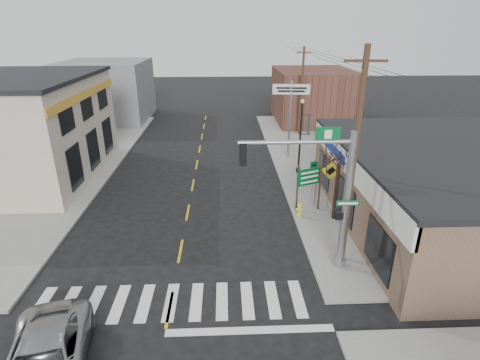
{
  "coord_description": "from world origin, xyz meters",
  "views": [
    {
      "loc": [
        2.21,
        -11.38,
        10.01
      ],
      "look_at": [
        2.95,
        6.01,
        2.8
      ],
      "focal_mm": 28.0,
      "sensor_mm": 36.0,
      "label": 1
    }
  ],
  "objects_px": {
    "fire_hydrant": "(299,209)",
    "traffic_signal_pole": "(330,188)",
    "dance_center_sign": "(291,100)",
    "utility_pole_near": "(354,160)",
    "lamp_post": "(301,131)",
    "bare_tree": "(340,152)",
    "guide_sign": "(309,181)",
    "utility_pole_far": "(302,91)"
  },
  "relations": [
    {
      "from": "dance_center_sign",
      "to": "utility_pole_far",
      "type": "height_order",
      "value": "utility_pole_far"
    },
    {
      "from": "bare_tree",
      "to": "utility_pole_far",
      "type": "distance_m",
      "value": 17.3
    },
    {
      "from": "guide_sign",
      "to": "fire_hydrant",
      "type": "bearing_deg",
      "value": -151.17
    },
    {
      "from": "traffic_signal_pole",
      "to": "utility_pole_far",
      "type": "relative_size",
      "value": 0.77
    },
    {
      "from": "lamp_post",
      "to": "bare_tree",
      "type": "xyz_separation_m",
      "value": [
        0.57,
        -7.08,
        0.82
      ]
    },
    {
      "from": "traffic_signal_pole",
      "to": "dance_center_sign",
      "type": "bearing_deg",
      "value": 86.72
    },
    {
      "from": "fire_hydrant",
      "to": "dance_center_sign",
      "type": "height_order",
      "value": "dance_center_sign"
    },
    {
      "from": "guide_sign",
      "to": "traffic_signal_pole",
      "type": "bearing_deg",
      "value": -118.38
    },
    {
      "from": "lamp_post",
      "to": "fire_hydrant",
      "type": "bearing_deg",
      "value": -109.57
    },
    {
      "from": "fire_hydrant",
      "to": "traffic_signal_pole",
      "type": "bearing_deg",
      "value": -88.14
    },
    {
      "from": "guide_sign",
      "to": "dance_center_sign",
      "type": "relative_size",
      "value": 0.45
    },
    {
      "from": "traffic_signal_pole",
      "to": "fire_hydrant",
      "type": "distance_m",
      "value": 5.73
    },
    {
      "from": "guide_sign",
      "to": "dance_center_sign",
      "type": "bearing_deg",
      "value": 64.17
    },
    {
      "from": "traffic_signal_pole",
      "to": "bare_tree",
      "type": "xyz_separation_m",
      "value": [
        1.7,
        4.33,
        0.13
      ]
    },
    {
      "from": "utility_pole_far",
      "to": "fire_hydrant",
      "type": "bearing_deg",
      "value": -103.52
    },
    {
      "from": "fire_hydrant",
      "to": "lamp_post",
      "type": "bearing_deg",
      "value": 79.33
    },
    {
      "from": "fire_hydrant",
      "to": "dance_center_sign",
      "type": "xyz_separation_m",
      "value": [
        1.03,
        10.27,
        4.19
      ]
    },
    {
      "from": "guide_sign",
      "to": "fire_hydrant",
      "type": "distance_m",
      "value": 1.7
    },
    {
      "from": "fire_hydrant",
      "to": "utility_pole_far",
      "type": "xyz_separation_m",
      "value": [
        3.2,
        16.92,
        3.76
      ]
    },
    {
      "from": "guide_sign",
      "to": "bare_tree",
      "type": "distance_m",
      "value": 2.68
    },
    {
      "from": "traffic_signal_pole",
      "to": "lamp_post",
      "type": "xyz_separation_m",
      "value": [
        1.12,
        11.42,
        -0.69
      ]
    },
    {
      "from": "guide_sign",
      "to": "dance_center_sign",
      "type": "distance_m",
      "value": 9.88
    },
    {
      "from": "dance_center_sign",
      "to": "utility_pole_far",
      "type": "distance_m",
      "value": 7.01
    },
    {
      "from": "lamp_post",
      "to": "utility_pole_far",
      "type": "bearing_deg",
      "value": 70.36
    },
    {
      "from": "utility_pole_far",
      "to": "bare_tree",
      "type": "bearing_deg",
      "value": -97.3
    },
    {
      "from": "utility_pole_near",
      "to": "utility_pole_far",
      "type": "bearing_deg",
      "value": 88.75
    },
    {
      "from": "fire_hydrant",
      "to": "utility_pole_far",
      "type": "relative_size",
      "value": 0.09
    },
    {
      "from": "traffic_signal_pole",
      "to": "utility_pole_near",
      "type": "distance_m",
      "value": 1.55
    },
    {
      "from": "dance_center_sign",
      "to": "utility_pole_near",
      "type": "xyz_separation_m",
      "value": [
        0.17,
        -14.4,
        0.15
      ]
    },
    {
      "from": "fire_hydrant",
      "to": "lamp_post",
      "type": "xyz_separation_m",
      "value": [
        1.27,
        6.76,
        2.64
      ]
    },
    {
      "from": "traffic_signal_pole",
      "to": "guide_sign",
      "type": "xyz_separation_m",
      "value": [
        0.48,
        5.47,
        -1.97
      ]
    },
    {
      "from": "lamp_post",
      "to": "bare_tree",
      "type": "bearing_deg",
      "value": -94.26
    },
    {
      "from": "guide_sign",
      "to": "lamp_post",
      "type": "bearing_deg",
      "value": 60.41
    },
    {
      "from": "traffic_signal_pole",
      "to": "bare_tree",
      "type": "relative_size",
      "value": 1.28
    },
    {
      "from": "dance_center_sign",
      "to": "fire_hydrant",
      "type": "bearing_deg",
      "value": -90.05
    },
    {
      "from": "fire_hydrant",
      "to": "dance_center_sign",
      "type": "distance_m",
      "value": 11.14
    },
    {
      "from": "bare_tree",
      "to": "utility_pole_far",
      "type": "height_order",
      "value": "utility_pole_far"
    },
    {
      "from": "guide_sign",
      "to": "bare_tree",
      "type": "height_order",
      "value": "bare_tree"
    },
    {
      "from": "traffic_signal_pole",
      "to": "utility_pole_near",
      "type": "bearing_deg",
      "value": 26.89
    },
    {
      "from": "traffic_signal_pole",
      "to": "utility_pole_near",
      "type": "relative_size",
      "value": 0.68
    },
    {
      "from": "traffic_signal_pole",
      "to": "guide_sign",
      "type": "relative_size",
      "value": 2.3
    },
    {
      "from": "traffic_signal_pole",
      "to": "lamp_post",
      "type": "height_order",
      "value": "traffic_signal_pole"
    }
  ]
}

